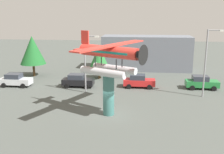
% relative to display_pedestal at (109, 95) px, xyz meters
% --- Properties ---
extents(ground_plane, '(140.00, 140.00, 0.00)m').
position_rel_display_pedestal_xyz_m(ground_plane, '(0.00, 0.00, -2.06)').
color(ground_plane, '#4C514C').
extents(display_pedestal, '(1.10, 1.10, 4.12)m').
position_rel_display_pedestal_xyz_m(display_pedestal, '(0.00, 0.00, 0.00)').
color(display_pedestal, '#386B66').
rests_on(display_pedestal, ground).
extents(floatplane_monument, '(7.11, 9.73, 4.00)m').
position_rel_display_pedestal_xyz_m(floatplane_monument, '(0.12, -0.06, 3.73)').
color(floatplane_monument, silver).
rests_on(floatplane_monument, display_pedestal).
extents(car_near_silver, '(4.20, 2.02, 1.76)m').
position_rel_display_pedestal_xyz_m(car_near_silver, '(-13.90, 8.83, -1.18)').
color(car_near_silver, silver).
rests_on(car_near_silver, ground).
extents(car_mid_black, '(4.20, 2.02, 1.76)m').
position_rel_display_pedestal_xyz_m(car_mid_black, '(-5.37, 9.44, -1.18)').
color(car_mid_black, black).
rests_on(car_mid_black, ground).
extents(car_far_red, '(4.20, 2.02, 1.76)m').
position_rel_display_pedestal_xyz_m(car_far_red, '(2.84, 10.12, -1.18)').
color(car_far_red, red).
rests_on(car_far_red, ground).
extents(car_distant_green, '(4.20, 2.02, 1.76)m').
position_rel_display_pedestal_xyz_m(car_distant_green, '(11.05, 10.34, -1.18)').
color(car_distant_green, '#237A38').
rests_on(car_distant_green, ground).
extents(streetlight_primary, '(1.84, 0.28, 7.17)m').
position_rel_display_pedestal_xyz_m(streetlight_primary, '(-3.57, 7.02, 2.15)').
color(streetlight_primary, gray).
rests_on(streetlight_primary, ground).
extents(streetlight_secondary, '(1.84, 0.28, 7.99)m').
position_rel_display_pedestal_xyz_m(streetlight_secondary, '(10.68, 6.86, 2.57)').
color(streetlight_secondary, gray).
rests_on(streetlight_secondary, ground).
extents(storefront_building, '(15.24, 5.07, 5.87)m').
position_rel_display_pedestal_xyz_m(storefront_building, '(3.93, 22.00, 0.87)').
color(storefront_building, slate).
rests_on(storefront_building, ground).
extents(tree_west, '(3.92, 3.92, 6.33)m').
position_rel_display_pedestal_xyz_m(tree_west, '(-13.72, 14.79, 2.08)').
color(tree_west, brown).
rests_on(tree_west, ground).
extents(tree_east, '(3.14, 3.14, 5.04)m').
position_rel_display_pedestal_xyz_m(tree_east, '(-3.20, 14.36, 1.22)').
color(tree_east, brown).
rests_on(tree_east, ground).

